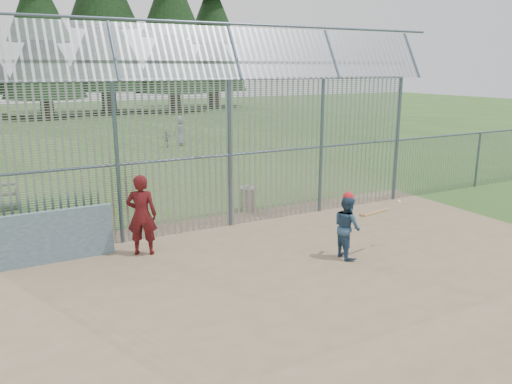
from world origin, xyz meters
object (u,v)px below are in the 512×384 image
dugout_wall (56,236)px  batter (347,227)px  trash_can (248,199)px  onlooker (142,215)px

dugout_wall → batter: size_ratio=1.72×
batter → trash_can: (-0.23, 4.53, -0.37)m
dugout_wall → batter: bearing=-25.5°
dugout_wall → trash_can: bearing=16.6°
dugout_wall → trash_can: (5.70, 1.70, -0.24)m
dugout_wall → trash_can: 5.96m
onlooker → batter: bearing=174.2°
batter → onlooker: size_ratio=0.76×
batter → trash_can: batter is taller
dugout_wall → onlooker: onlooker is taller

